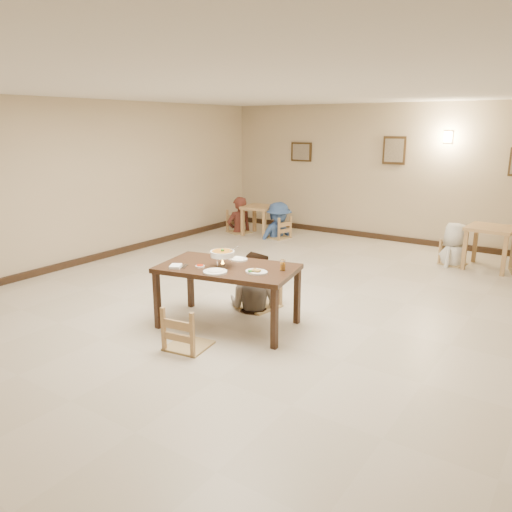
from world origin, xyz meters
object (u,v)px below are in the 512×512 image
Objects in this scene: drink_glass at (283,266)px; bg_diner_b at (279,202)px; bg_chair_ll at (239,212)px; bg_diner_c at (457,223)px; bg_chair_lr at (278,217)px; bg_diner_a at (239,197)px; chair_far at (258,271)px; main_diner at (254,252)px; bg_chair_rl at (455,241)px; chair_near at (187,307)px; main_table at (228,272)px; curry_warmer at (222,254)px; bg_table_left at (259,212)px; bg_table_right at (491,234)px.

bg_diner_b is (-2.89, 4.56, -0.04)m from drink_glass.
bg_chair_ll is 0.64× the size of bg_diner_c.
drink_glass is 5.39m from bg_diner_b.
bg_diner_a is at bearing -75.08° from bg_chair_lr.
chair_far is 0.62× the size of bg_diner_a.
main_diner is at bearing -15.39° from bg_diner_c.
chair_far is at bearing -118.71° from bg_chair_ll.
main_diner is 5.16m from bg_chair_ll.
bg_chair_lr reaches higher than bg_chair_rl.
main_diner is 1.86× the size of bg_chair_rl.
drink_glass is 4.60m from bg_diner_c.
bg_diner_c is at bearing 76.01° from chair_far.
bg_diner_b reaches higher than chair_near.
chair_near is (0.01, -0.78, -0.23)m from main_table.
bg_chair_ll is at bearing -75.08° from bg_chair_lr.
bg_diner_a reaches higher than drink_glass.
curry_warmer is 0.22× the size of bg_diner_c.
main_table is 5.28m from bg_chair_lr.
bg_diner_b is (0.55, -0.02, 0.27)m from bg_table_left.
main_table is 5.55m from bg_table_left.
main_diner is 1.04× the size of bg_diner_c.
bg_chair_lr is 1.16m from bg_diner_a.
bg_chair_rl reaches higher than bg_table_left.
bg_diner_b reaches higher than main_table.
bg_table_left is 0.55m from bg_chair_lr.
bg_diner_a is (-3.25, 3.97, 0.33)m from chair_far.
bg_chair_rl is at bearing 77.18° from drink_glass.
bg_chair_rl is (1.75, 3.93, -0.10)m from chair_far.
drink_glass is 0.13× the size of bg_chair_ll.
bg_diner_a is (-3.26, 4.79, -0.09)m from curry_warmer.
bg_diner_b is at bearing 114.15° from curry_warmer.
bg_chair_rl is (1.69, 4.72, -0.28)m from main_table.
bg_chair_lr is (-2.12, 4.07, -0.35)m from main_diner.
curry_warmer is (0.01, -0.82, 0.42)m from chair_far.
bg_diner_a is 1.05× the size of bg_diner_b.
main_table is 1.94× the size of bg_chair_lr.
main_table is 2.26× the size of bg_table_right.
main_diner is at bearing 85.48° from main_table.
bg_chair_rl is at bearing -81.30° from bg_diner_c.
bg_table_right is (2.27, 5.55, 0.14)m from chair_near.
bg_diner_a is at bearing 113.15° from bg_diner_b.
chair_near is 1.12× the size of bg_chair_rl.
main_table is at bearing 91.66° from main_diner.
bg_chair_rl is (1.79, 3.99, -0.38)m from main_diner.
main_table is at bearing 37.17° from curry_warmer.
bg_chair_ll is at bearing 113.08° from main_table.
drink_glass is 0.18× the size of bg_table_left.
bg_diner_b is (-2.17, 4.83, -0.14)m from curry_warmer.
curry_warmer is 0.36× the size of bg_chair_lr.
chair_far reaches higher than bg_table_left.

